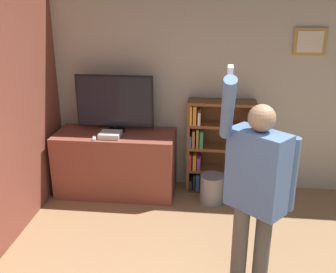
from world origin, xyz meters
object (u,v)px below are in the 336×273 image
(game_console, at_px, (110,135))
(person, at_px, (256,188))
(bookshelf, at_px, (214,149))
(waste_bin, at_px, (212,189))
(television, at_px, (115,103))

(game_console, relative_size, person, 0.13)
(bookshelf, xyz_separation_m, person, (0.30, -1.94, 0.47))
(person, distance_m, waste_bin, 1.83)
(television, xyz_separation_m, waste_bin, (1.23, -0.24, -0.99))
(game_console, distance_m, person, 2.25)
(television, height_order, game_console, television)
(bookshelf, bearing_deg, game_console, -165.41)
(waste_bin, bearing_deg, television, 168.80)
(person, relative_size, waste_bin, 5.52)
(waste_bin, bearing_deg, person, -78.91)
(person, bearing_deg, bookshelf, 138.89)
(bookshelf, relative_size, person, 0.60)
(bookshelf, xyz_separation_m, waste_bin, (-0.01, -0.36, -0.39))
(person, xyz_separation_m, waste_bin, (-0.31, 1.58, -0.85))
(game_console, height_order, person, person)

